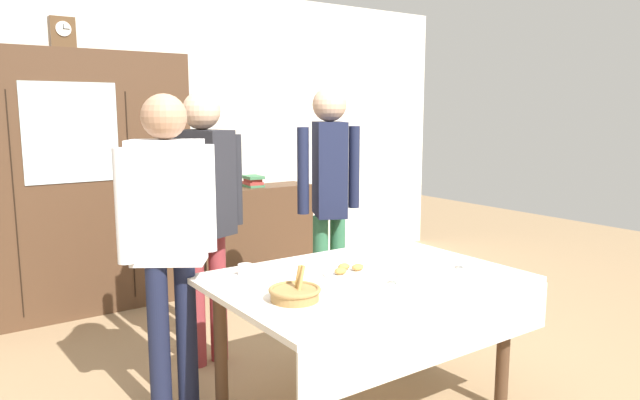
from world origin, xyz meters
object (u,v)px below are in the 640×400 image
(bread_basket, at_px, (295,293))
(person_behind_table_right, at_px, (329,185))
(tea_cup_far_left, at_px, (470,265))
(wall_cabinet, at_px, (68,185))
(person_near_right_end, at_px, (168,225))
(tea_cup_near_right, at_px, (403,280))
(spoon_far_left, at_px, (411,297))
(tea_cup_mid_right, at_px, (245,271))
(bookshelf_low, at_px, (254,232))
(spoon_mid_left, at_px, (445,261))
(mantel_clock, at_px, (62,33))
(spoon_back_edge, at_px, (503,274))
(person_by_cabinet, at_px, (204,201))
(book_stack, at_px, (253,181))
(dining_table, at_px, (368,296))
(pastry_plate, at_px, (349,272))

(bread_basket, distance_m, person_behind_table_right, 1.54)
(tea_cup_far_left, height_order, bread_basket, bread_basket)
(wall_cabinet, distance_m, person_behind_table_right, 2.09)
(tea_cup_far_left, height_order, person_near_right_end, person_near_right_end)
(tea_cup_near_right, relative_size, spoon_far_left, 1.09)
(tea_cup_mid_right, distance_m, person_near_right_end, 0.46)
(bookshelf_low, relative_size, spoon_mid_left, 9.69)
(mantel_clock, height_order, tea_cup_near_right, mantel_clock)
(tea_cup_mid_right, distance_m, spoon_back_edge, 1.35)
(spoon_mid_left, relative_size, person_by_cabinet, 0.07)
(book_stack, distance_m, person_behind_table_right, 1.62)
(tea_cup_far_left, relative_size, person_near_right_end, 0.08)
(bread_basket, relative_size, spoon_far_left, 2.02)
(dining_table, height_order, person_near_right_end, person_near_right_end)
(tea_cup_near_right, distance_m, tea_cup_mid_right, 0.81)
(spoon_back_edge, distance_m, person_near_right_end, 1.76)
(tea_cup_near_right, height_order, person_behind_table_right, person_behind_table_right)
(spoon_back_edge, distance_m, person_behind_table_right, 1.45)
(book_stack, bearing_deg, dining_table, -106.08)
(spoon_far_left, bearing_deg, mantel_clock, 105.60)
(tea_cup_far_left, relative_size, person_behind_table_right, 0.07)
(person_by_cabinet, bearing_deg, person_behind_table_right, -2.18)
(person_near_right_end, bearing_deg, tea_cup_mid_right, -29.49)
(dining_table, bearing_deg, pastry_plate, 114.52)
(person_near_right_end, bearing_deg, tea_cup_near_right, -41.14)
(tea_cup_mid_right, distance_m, person_behind_table_right, 1.24)
(bookshelf_low, height_order, spoon_far_left, bookshelf_low)
(dining_table, bearing_deg, mantel_clock, 108.57)
(book_stack, bearing_deg, bread_basket, -114.88)
(bookshelf_low, xyz_separation_m, person_behind_table_right, (-0.25, -1.59, 0.64))
(tea_cup_far_left, height_order, spoon_far_left, tea_cup_far_left)
(book_stack, distance_m, pastry_plate, 2.67)
(bread_basket, distance_m, person_near_right_end, 0.78)
(book_stack, bearing_deg, pastry_plate, -107.65)
(mantel_clock, xyz_separation_m, spoon_back_edge, (1.49, -2.95, -1.42))
(bookshelf_low, xyz_separation_m, spoon_mid_left, (-0.19, -2.64, 0.32))
(person_near_right_end, bearing_deg, tea_cup_far_left, -29.47)
(wall_cabinet, bearing_deg, spoon_mid_left, -60.43)
(mantel_clock, bearing_deg, bookshelf_low, 1.80)
(bookshelf_low, distance_m, pastry_plate, 2.68)
(wall_cabinet, distance_m, spoon_mid_left, 2.99)
(tea_cup_mid_right, xyz_separation_m, spoon_far_left, (0.46, -0.75, -0.02))
(tea_cup_near_right, height_order, person_by_cabinet, person_by_cabinet)
(spoon_mid_left, bearing_deg, bread_basket, -175.54)
(pastry_plate, relative_size, spoon_far_left, 2.35)
(tea_cup_far_left, relative_size, person_by_cabinet, 0.08)
(bookshelf_low, bearing_deg, tea_cup_far_left, -94.37)
(spoon_mid_left, height_order, person_near_right_end, person_near_right_end)
(spoon_mid_left, bearing_deg, tea_cup_far_left, -97.57)
(pastry_plate, xyz_separation_m, spoon_back_edge, (0.66, -0.47, -0.01))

